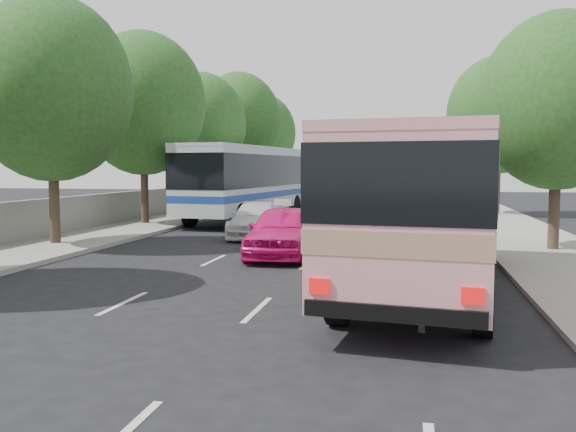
% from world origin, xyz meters
% --- Properties ---
extents(ground, '(120.00, 120.00, 0.00)m').
position_xyz_m(ground, '(0.00, 0.00, 0.00)').
color(ground, black).
rests_on(ground, ground).
extents(sidewalk_left, '(4.00, 90.00, 0.15)m').
position_xyz_m(sidewalk_left, '(-8.50, 20.00, 0.07)').
color(sidewalk_left, '#9E998E').
rests_on(sidewalk_left, ground).
extents(sidewalk_right, '(4.00, 90.00, 0.12)m').
position_xyz_m(sidewalk_right, '(8.50, 20.00, 0.06)').
color(sidewalk_right, '#9E998E').
rests_on(sidewalk_right, ground).
extents(low_wall, '(0.30, 90.00, 1.50)m').
position_xyz_m(low_wall, '(-10.30, 20.00, 0.90)').
color(low_wall, '#9E998E').
rests_on(low_wall, sidewalk_left).
extents(tree_left_b, '(5.70, 5.70, 8.88)m').
position_xyz_m(tree_left_b, '(-8.42, 5.94, 5.82)').
color(tree_left_b, '#38281E').
rests_on(tree_left_b, ground).
extents(tree_left_c, '(6.00, 6.00, 9.35)m').
position_xyz_m(tree_left_c, '(-8.62, 13.94, 6.12)').
color(tree_left_c, '#38281E').
rests_on(tree_left_c, ground).
extents(tree_left_d, '(5.52, 5.52, 8.60)m').
position_xyz_m(tree_left_d, '(-8.52, 21.94, 5.63)').
color(tree_left_d, '#38281E').
rests_on(tree_left_d, ground).
extents(tree_left_e, '(6.30, 6.30, 9.82)m').
position_xyz_m(tree_left_e, '(-8.42, 29.94, 6.43)').
color(tree_left_e, '#38281E').
rests_on(tree_left_e, ground).
extents(tree_left_f, '(5.88, 5.88, 9.16)m').
position_xyz_m(tree_left_f, '(-8.62, 37.94, 6.00)').
color(tree_left_f, '#38281E').
rests_on(tree_left_f, ground).
extents(tree_right_near, '(5.10, 5.10, 7.95)m').
position_xyz_m(tree_right_near, '(8.78, 7.94, 5.20)').
color(tree_right_near, '#38281E').
rests_on(tree_right_near, ground).
extents(tree_right_far, '(6.00, 6.00, 9.35)m').
position_xyz_m(tree_right_far, '(9.08, 23.94, 6.12)').
color(tree_right_far, '#38281E').
rests_on(tree_right_far, ground).
extents(pink_bus, '(4.20, 11.40, 3.55)m').
position_xyz_m(pink_bus, '(4.44, 0.74, 2.21)').
color(pink_bus, pink).
rests_on(pink_bus, ground).
extents(pink_taxi, '(2.15, 4.90, 1.64)m').
position_xyz_m(pink_taxi, '(0.00, 5.22, 0.82)').
color(pink_taxi, '#E71478').
rests_on(pink_taxi, ground).
extents(white_pickup, '(2.51, 5.05, 1.41)m').
position_xyz_m(white_pickup, '(-2.16, 10.41, 0.70)').
color(white_pickup, silver).
rests_on(white_pickup, ground).
extents(tour_coach_front, '(4.35, 13.32, 3.92)m').
position_xyz_m(tour_coach_front, '(-4.50, 18.08, 2.36)').
color(tour_coach_front, silver).
rests_on(tour_coach_front, ground).
extents(tour_coach_rear, '(3.72, 11.75, 3.46)m').
position_xyz_m(tour_coach_rear, '(-4.50, 34.53, 2.08)').
color(tour_coach_rear, white).
rests_on(tour_coach_rear, ground).
extents(taxi_roof_sign, '(0.56, 0.20, 0.18)m').
position_xyz_m(taxi_roof_sign, '(0.00, 5.22, 1.73)').
color(taxi_roof_sign, silver).
rests_on(taxi_roof_sign, pink_taxi).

